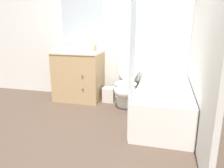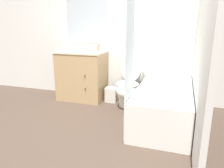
{
  "view_description": "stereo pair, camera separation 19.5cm",
  "coord_description": "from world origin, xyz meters",
  "px_view_note": "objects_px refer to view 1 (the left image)",
  "views": [
    {
      "loc": [
        0.8,
        -2.08,
        1.35
      ],
      "look_at": [
        0.06,
        0.79,
        0.53
      ],
      "focal_mm": 35.0,
      "sensor_mm": 36.0,
      "label": 1
    },
    {
      "loc": [
        0.98,
        -2.03,
        1.35
      ],
      "look_at": [
        0.06,
        0.79,
        0.53
      ],
      "focal_mm": 35.0,
      "sensor_mm": 36.0,
      "label": 2
    }
  ],
  "objects_px": {
    "wastebasket": "(109,95)",
    "tissue_box": "(91,49)",
    "sink_faucet": "(82,48)",
    "hand_towel_folded": "(61,50)",
    "bath_towel_folded": "(153,96)",
    "vanity_cabinet": "(79,75)",
    "bathtub": "(163,103)",
    "soap_dispenser": "(95,48)",
    "toilet": "(127,87)"
  },
  "relations": [
    {
      "from": "wastebasket",
      "to": "tissue_box",
      "type": "relative_size",
      "value": 1.82
    },
    {
      "from": "tissue_box",
      "to": "hand_towel_folded",
      "type": "relative_size",
      "value": 0.52
    },
    {
      "from": "toilet",
      "to": "tissue_box",
      "type": "relative_size",
      "value": 6.09
    },
    {
      "from": "vanity_cabinet",
      "to": "toilet",
      "type": "xyz_separation_m",
      "value": [
        0.9,
        -0.09,
        -0.12
      ]
    },
    {
      "from": "sink_faucet",
      "to": "tissue_box",
      "type": "height_order",
      "value": "sink_faucet"
    },
    {
      "from": "bathtub",
      "to": "bath_towel_folded",
      "type": "height_order",
      "value": "bath_towel_folded"
    },
    {
      "from": "bathtub",
      "to": "wastebasket",
      "type": "relative_size",
      "value": 6.19
    },
    {
      "from": "bath_towel_folded",
      "to": "hand_towel_folded",
      "type": "bearing_deg",
      "value": 149.71
    },
    {
      "from": "bathtub",
      "to": "vanity_cabinet",
      "type": "bearing_deg",
      "value": 160.77
    },
    {
      "from": "hand_towel_folded",
      "to": "bath_towel_folded",
      "type": "bearing_deg",
      "value": -30.29
    },
    {
      "from": "wastebasket",
      "to": "tissue_box",
      "type": "distance_m",
      "value": 0.87
    },
    {
      "from": "vanity_cabinet",
      "to": "bathtub",
      "type": "height_order",
      "value": "vanity_cabinet"
    },
    {
      "from": "bathtub",
      "to": "wastebasket",
      "type": "xyz_separation_m",
      "value": [
        -0.96,
        0.53,
        -0.12
      ]
    },
    {
      "from": "tissue_box",
      "to": "bath_towel_folded",
      "type": "bearing_deg",
      "value": -44.61
    },
    {
      "from": "vanity_cabinet",
      "to": "toilet",
      "type": "height_order",
      "value": "vanity_cabinet"
    },
    {
      "from": "vanity_cabinet",
      "to": "tissue_box",
      "type": "distance_m",
      "value": 0.53
    },
    {
      "from": "sink_faucet",
      "to": "hand_towel_folded",
      "type": "relative_size",
      "value": 0.52
    },
    {
      "from": "vanity_cabinet",
      "to": "toilet",
      "type": "bearing_deg",
      "value": -5.89
    },
    {
      "from": "sink_faucet",
      "to": "soap_dispenser",
      "type": "relative_size",
      "value": 0.97
    },
    {
      "from": "wastebasket",
      "to": "toilet",
      "type": "bearing_deg",
      "value": -15.84
    },
    {
      "from": "wastebasket",
      "to": "soap_dispenser",
      "type": "relative_size",
      "value": 1.77
    },
    {
      "from": "toilet",
      "to": "bath_towel_folded",
      "type": "relative_size",
      "value": 2.62
    },
    {
      "from": "sink_faucet",
      "to": "wastebasket",
      "type": "relative_size",
      "value": 0.55
    },
    {
      "from": "bathtub",
      "to": "tissue_box",
      "type": "height_order",
      "value": "tissue_box"
    },
    {
      "from": "sink_faucet",
      "to": "bath_towel_folded",
      "type": "xyz_separation_m",
      "value": [
        1.4,
        -1.29,
        -0.39
      ]
    },
    {
      "from": "vanity_cabinet",
      "to": "wastebasket",
      "type": "relative_size",
      "value": 3.43
    },
    {
      "from": "wastebasket",
      "to": "soap_dispenser",
      "type": "distance_m",
      "value": 0.86
    },
    {
      "from": "bathtub",
      "to": "soap_dispenser",
      "type": "relative_size",
      "value": 10.95
    },
    {
      "from": "toilet",
      "to": "tissue_box",
      "type": "distance_m",
      "value": 0.92
    },
    {
      "from": "soap_dispenser",
      "to": "bath_towel_folded",
      "type": "bearing_deg",
      "value": -46.77
    },
    {
      "from": "bathtub",
      "to": "hand_towel_folded",
      "type": "bearing_deg",
      "value": 167.33
    },
    {
      "from": "bathtub",
      "to": "sink_faucet",
      "type": "bearing_deg",
      "value": 154.48
    },
    {
      "from": "soap_dispenser",
      "to": "tissue_box",
      "type": "bearing_deg",
      "value": -179.86
    },
    {
      "from": "vanity_cabinet",
      "to": "tissue_box",
      "type": "height_order",
      "value": "tissue_box"
    },
    {
      "from": "sink_faucet",
      "to": "soap_dispenser",
      "type": "distance_m",
      "value": 0.34
    },
    {
      "from": "wastebasket",
      "to": "soap_dispenser",
      "type": "xyz_separation_m",
      "value": [
        -0.26,
        0.06,
        0.82
      ]
    },
    {
      "from": "vanity_cabinet",
      "to": "soap_dispenser",
      "type": "distance_m",
      "value": 0.59
    },
    {
      "from": "bathtub",
      "to": "hand_towel_folded",
      "type": "xyz_separation_m",
      "value": [
        -1.77,
        0.4,
        0.67
      ]
    },
    {
      "from": "wastebasket",
      "to": "sink_faucet",
      "type": "bearing_deg",
      "value": 161.13
    },
    {
      "from": "tissue_box",
      "to": "bath_towel_folded",
      "type": "height_order",
      "value": "tissue_box"
    },
    {
      "from": "vanity_cabinet",
      "to": "hand_towel_folded",
      "type": "relative_size",
      "value": 3.23
    },
    {
      "from": "sink_faucet",
      "to": "soap_dispenser",
      "type": "xyz_separation_m",
      "value": [
        0.31,
        -0.13,
        0.03
      ]
    },
    {
      "from": "wastebasket",
      "to": "bathtub",
      "type": "bearing_deg",
      "value": -29.14
    },
    {
      "from": "vanity_cabinet",
      "to": "tissue_box",
      "type": "xyz_separation_m",
      "value": [
        0.22,
        0.07,
        0.48
      ]
    },
    {
      "from": "hand_towel_folded",
      "to": "bath_towel_folded",
      "type": "height_order",
      "value": "hand_towel_folded"
    },
    {
      "from": "tissue_box",
      "to": "bath_towel_folded",
      "type": "distance_m",
      "value": 1.7
    },
    {
      "from": "vanity_cabinet",
      "to": "sink_faucet",
      "type": "distance_m",
      "value": 0.5
    },
    {
      "from": "sink_faucet",
      "to": "wastebasket",
      "type": "distance_m",
      "value": 0.99
    },
    {
      "from": "bathtub",
      "to": "wastebasket",
      "type": "distance_m",
      "value": 1.1
    },
    {
      "from": "toilet",
      "to": "soap_dispenser",
      "type": "height_order",
      "value": "soap_dispenser"
    }
  ]
}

